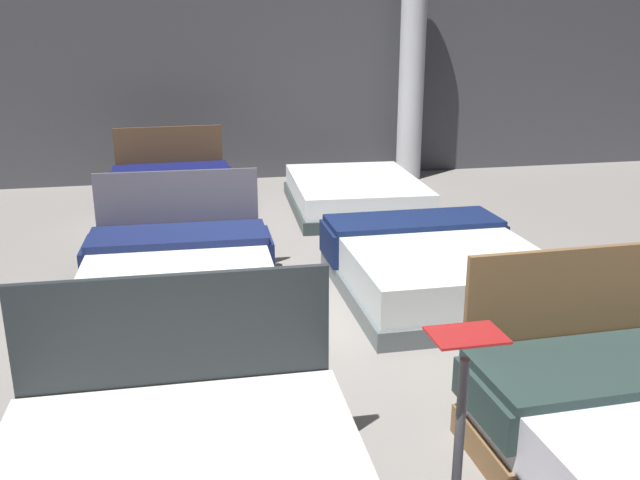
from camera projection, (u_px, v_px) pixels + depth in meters
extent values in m
cube|color=gray|center=(317.00, 317.00, 5.48)|extent=(18.00, 18.00, 0.02)
cube|color=#47474C|center=(242.00, 60.00, 9.91)|extent=(18.00, 0.06, 3.50)
cube|color=#262E31|center=(178.00, 375.00, 3.45)|extent=(1.55, 0.07, 1.08)
cube|color=brown|center=(577.00, 334.00, 3.93)|extent=(1.42, 0.06, 1.05)
cube|color=#283A36|center=(615.00, 364.00, 3.61)|extent=(1.49, 0.67, 0.05)
cube|color=#283A36|center=(483.00, 403.00, 3.49)|extent=(0.06, 0.64, 0.21)
cube|color=#55515C|center=(180.00, 307.00, 5.43)|extent=(1.62, 2.15, 0.17)
cube|color=silver|center=(178.00, 282.00, 5.37)|extent=(1.56, 2.09, 0.26)
cube|color=#55515C|center=(179.00, 223.00, 6.30)|extent=(1.47, 0.09, 0.98)
cube|color=#151F4A|center=(178.00, 236.00, 5.99)|extent=(1.56, 0.67, 0.07)
cube|color=#151F4A|center=(88.00, 261.00, 5.91)|extent=(0.08, 0.62, 0.30)
cube|color=#151F4A|center=(267.00, 251.00, 6.17)|extent=(0.08, 0.62, 0.30)
cube|color=#525B5E|center=(436.00, 286.00, 5.90)|extent=(1.64, 1.99, 0.15)
cube|color=silver|center=(437.00, 261.00, 5.83)|extent=(1.58, 1.92, 0.30)
cube|color=#111E45|center=(413.00, 221.00, 6.39)|extent=(1.61, 0.62, 0.05)
cube|color=#111E45|center=(329.00, 244.00, 6.28)|extent=(0.06, 0.61, 0.30)
cube|color=#111E45|center=(492.00, 233.00, 6.59)|extent=(0.06, 0.61, 0.30)
cube|color=brown|center=(176.00, 212.00, 8.30)|extent=(1.56, 2.00, 0.12)
cube|color=silver|center=(175.00, 196.00, 8.24)|extent=(1.50, 1.94, 0.29)
cube|color=brown|center=(170.00, 163.00, 9.07)|extent=(1.40, 0.10, 0.97)
cube|color=#10144E|center=(171.00, 171.00, 8.74)|extent=(1.49, 0.73, 0.08)
cube|color=#10144E|center=(111.00, 185.00, 8.61)|extent=(0.11, 0.67, 0.21)
cube|color=#10144E|center=(231.00, 179.00, 8.96)|extent=(0.11, 0.67, 0.21)
cube|color=#293434|center=(355.00, 204.00, 8.64)|extent=(1.72, 2.22, 0.15)
cube|color=silver|center=(355.00, 188.00, 8.58)|extent=(1.65, 2.15, 0.25)
cylinder|color=#3F3F44|center=(457.00, 472.00, 2.75)|extent=(0.04, 0.04, 1.01)
cube|color=#B21E1E|center=(467.00, 335.00, 2.57)|extent=(0.28, 0.20, 0.01)
cylinder|color=silver|center=(412.00, 60.00, 9.92)|extent=(0.37, 0.37, 3.50)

